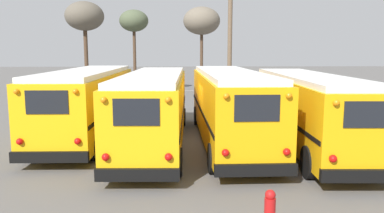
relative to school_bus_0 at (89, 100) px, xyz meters
name	(u,v)px	position (x,y,z in m)	size (l,w,h in m)	color
ground_plane	(192,140)	(4.73, -1.04, -1.69)	(160.00, 160.00, 0.00)	#5B5956
school_bus_0	(89,100)	(0.00, 0.00, 0.00)	(2.77, 10.67, 3.10)	#EAAA0F
school_bus_1	(155,106)	(3.15, -1.71, -0.03)	(2.78, 11.00, 3.05)	#EAAA0F
school_bus_2	(229,104)	(6.31, -1.49, 0.01)	(2.61, 10.92, 3.12)	#E5A00C
school_bus_3	(307,107)	(9.46, -2.22, -0.04)	(2.87, 10.90, 3.00)	#E5A00C
utility_pole	(230,42)	(8.13, 11.53, 2.92)	(1.80, 0.34, 9.00)	brown
bare_tree_0	(202,21)	(6.53, 20.17, 5.14)	(3.62, 3.62, 8.24)	#473323
bare_tree_1	(134,22)	(0.09, 18.48, 4.93)	(2.69, 2.69, 7.75)	#473323
bare_tree_2	(85,17)	(-3.99, 16.57, 5.19)	(3.37, 3.37, 8.24)	#473323
fence_line	(187,97)	(4.73, 6.68, -0.70)	(17.52, 0.06, 1.42)	#939399
fire_hydrant	(270,213)	(6.07, -9.77, -1.17)	(0.24, 0.24, 1.03)	#B21414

